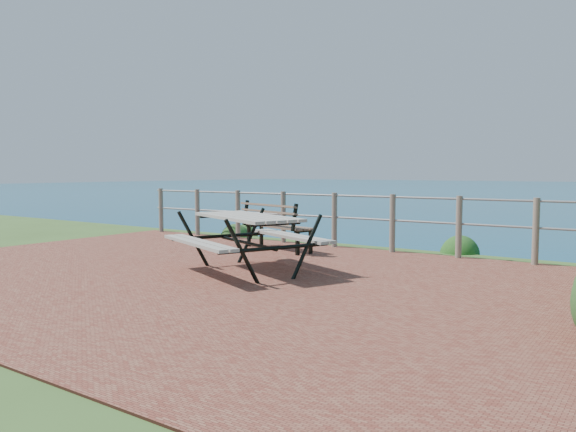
# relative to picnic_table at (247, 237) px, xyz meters

# --- Properties ---
(ground) EXTENTS (10.00, 7.00, 0.12)m
(ground) POSITION_rel_picnic_table_xyz_m (-0.30, -0.43, -0.50)
(ground) COLOR brown
(ground) RESTS_ON ground
(safety_railing) EXTENTS (9.40, 0.10, 1.00)m
(safety_railing) POSITION_rel_picnic_table_xyz_m (-0.30, 2.92, 0.07)
(safety_railing) COLOR #6B5B4C
(safety_railing) RESTS_ON ground
(picnic_table) EXTENTS (2.01, 1.50, 0.78)m
(picnic_table) POSITION_rel_picnic_table_xyz_m (0.00, 0.00, 0.00)
(picnic_table) COLOR gray
(picnic_table) RESTS_ON ground
(park_bench) EXTENTS (1.57, 0.80, 0.86)m
(park_bench) POSITION_rel_picnic_table_xyz_m (-0.92, 2.02, 0.07)
(park_bench) COLOR brown
(park_bench) RESTS_ON ground
(shrub_lip_west) EXTENTS (0.73, 0.73, 0.46)m
(shrub_lip_west) POSITION_rel_picnic_table_xyz_m (-3.12, 3.48, -0.50)
(shrub_lip_west) COLOR #1B481E
(shrub_lip_west) RESTS_ON ground
(shrub_lip_east) EXTENTS (0.73, 0.73, 0.45)m
(shrub_lip_east) POSITION_rel_picnic_table_xyz_m (1.95, 3.82, -0.50)
(shrub_lip_east) COLOR #144416
(shrub_lip_east) RESTS_ON ground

